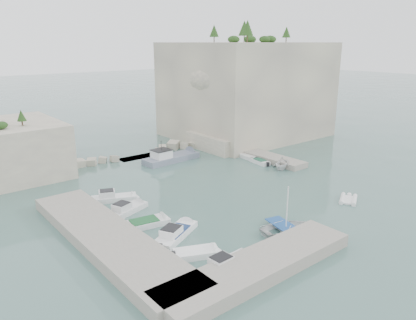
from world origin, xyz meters
TOP-DOWN VIEW (x-y plane):
  - ground at (0.00, 0.00)m, footprint 400.00×400.00m
  - cliff_east at (23.00, 23.00)m, footprint 26.00×22.00m
  - cliff_terrace at (13.00, 18.00)m, footprint 8.00×10.00m
  - quay_west at (-17.00, -1.00)m, footprint 5.00×24.00m
  - quay_south at (-10.00, -12.50)m, footprint 18.00×4.00m
  - ledge_east at (13.50, 10.00)m, footprint 3.00×16.00m
  - breakwater at (-1.00, 22.00)m, footprint 28.00×3.00m
  - motorboat_a at (-11.93, 8.03)m, footprint 5.60×3.61m
  - motorboat_b at (-12.39, 4.18)m, footprint 5.53×3.33m
  - motorboat_c at (-12.64, 0.21)m, footprint 5.48×2.76m
  - motorboat_d at (-11.56, -3.56)m, footprint 6.25×4.40m
  - motorboat_e at (-12.21, -7.48)m, footprint 4.44×3.19m
  - motorboat_f at (-11.45, -10.53)m, footprint 5.51×1.96m
  - rowboat at (-2.97, -9.23)m, footprint 5.75×4.67m
  - inflatable_dinghy at (8.39, -8.59)m, footprint 3.72×3.02m
  - tender_east_a at (11.67, 3.91)m, footprint 4.58×4.25m
  - tender_east_b at (11.19, 7.76)m, footprint 1.72×3.87m
  - tender_east_c at (11.82, 11.21)m, footprint 2.10×4.97m
  - tender_east_d at (11.50, 13.57)m, footprint 5.46×3.29m
  - work_boat at (1.86, 16.98)m, footprint 9.79×3.41m
  - rowboat_mast at (-2.97, -9.23)m, footprint 0.10×0.10m
  - vegetation at (17.83, 24.40)m, footprint 53.48×13.88m

SIDE VIEW (x-z plane):
  - ground at x=0.00m, z-range 0.00..0.00m
  - motorboat_a at x=-11.93m, z-range -0.70..0.70m
  - motorboat_b at x=-12.39m, z-range -0.70..0.70m
  - motorboat_c at x=-12.64m, z-range -0.35..0.35m
  - motorboat_d at x=-11.56m, z-range -0.70..0.70m
  - motorboat_e at x=-12.21m, z-range -0.35..0.35m
  - motorboat_f at x=-11.45m, z-range -0.70..0.70m
  - rowboat at x=-2.97m, z-range -0.52..0.52m
  - inflatable_dinghy at x=8.39m, z-range -0.22..0.22m
  - tender_east_a at x=11.67m, z-range -0.99..0.99m
  - tender_east_b at x=11.19m, z-range -0.35..0.35m
  - tender_east_c at x=11.82m, z-range -0.35..0.35m
  - tender_east_d at x=11.50m, z-range -0.99..0.99m
  - work_boat at x=1.86m, z-range -1.10..1.10m
  - ledge_east at x=13.50m, z-range 0.00..0.80m
  - quay_west at x=-17.00m, z-range 0.00..1.10m
  - quay_south at x=-10.00m, z-range 0.00..1.10m
  - breakwater at x=-1.00m, z-range 0.00..1.40m
  - cliff_terrace at x=13.00m, z-range 0.00..2.50m
  - rowboat_mast at x=-2.97m, z-range 0.52..4.72m
  - cliff_east at x=23.00m, z-range 0.00..17.00m
  - vegetation at x=17.83m, z-range 11.23..24.63m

